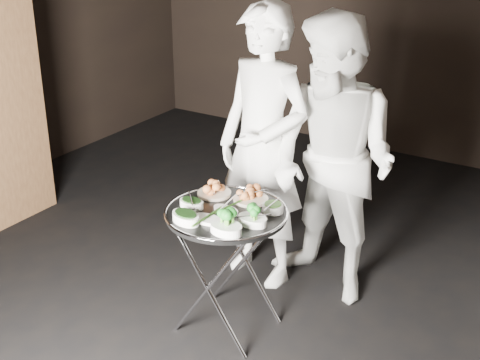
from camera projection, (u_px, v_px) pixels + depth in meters
The scene contains 16 objects.
floor at pixel (218, 325), 4.26m from camera, with size 6.00×7.00×0.05m, color black.
wall_back at pixel (421, 7), 6.39m from camera, with size 6.00×0.05×3.00m, color black.
tray_stand at pixel (227, 265), 4.04m from camera, with size 0.54×0.45×0.79m.
serving_tray at pixel (226, 213), 3.90m from camera, with size 0.73×0.73×0.04m.
potato_plate_a at pixel (214, 190), 4.10m from camera, with size 0.21×0.21×0.08m.
potato_plate_b at pixel (251, 196), 4.02m from camera, with size 0.22×0.22×0.08m.
greens_bowl at pixel (273, 206), 3.88m from camera, with size 0.12×0.12×0.07m.
asparagus_plate_a at pixel (226, 209), 3.89m from camera, with size 0.19×0.13×0.04m.
asparagus_plate_b at pixel (207, 218), 3.77m from camera, with size 0.20×0.11×0.04m.
spinach_bowl_a at pixel (192, 202), 3.94m from camera, with size 0.16×0.11×0.06m.
spinach_bowl_b at pixel (186, 216), 3.76m from camera, with size 0.22×0.17×0.08m.
broccoli_bowl_a at pixel (253, 219), 3.74m from camera, with size 0.18×0.14×0.07m.
broccoli_bowl_b at pixel (226, 227), 3.64m from camera, with size 0.21×0.16×0.08m.
serving_utensils at pixel (235, 200), 3.92m from camera, with size 0.59×0.42×0.01m.
waiter_left at pixel (263, 148), 4.42m from camera, with size 0.70×0.46×1.92m, color white.
waiter_right at pixel (333, 162), 4.24m from camera, with size 0.91×0.71×1.88m, color white.
Camera 1 is at (2.00, -2.93, 2.52)m, focal length 50.00 mm.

